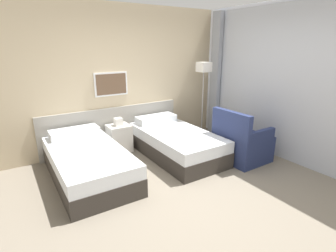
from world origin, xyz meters
name	(u,v)px	position (x,y,z in m)	size (l,w,h in m)	color
ground_plane	(191,192)	(0.00, 0.00, 0.00)	(16.00, 16.00, 0.00)	slate
wall_headboard	(122,81)	(-0.02, 2.21, 1.30)	(10.00, 0.10, 2.70)	#C6B28E
wall_window	(298,85)	(2.14, -0.05, 1.34)	(0.21, 4.69, 2.70)	white
bed_near_door	(88,163)	(-1.07, 1.20, 0.25)	(1.01, 1.92, 0.60)	#332D28
bed_near_window	(175,143)	(0.55, 1.20, 0.25)	(1.01, 1.92, 0.60)	#332D28
nightstand	(119,138)	(-0.26, 1.92, 0.27)	(0.41, 0.37, 0.67)	beige
floor_lamp	(204,76)	(1.54, 1.66, 1.37)	(0.24, 0.24, 1.64)	#9E9993
armchair	(241,144)	(1.41, 0.41, 0.30)	(0.76, 0.82, 0.93)	navy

